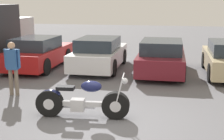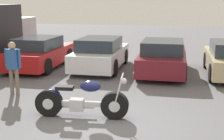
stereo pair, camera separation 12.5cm
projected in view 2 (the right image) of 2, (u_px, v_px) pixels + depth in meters
The scene contains 6 objects.
ground_plane at pixel (102, 123), 7.47m from camera, with size 60.00×60.00×0.00m, color slate.
motorcycle at pixel (81, 100), 7.77m from camera, with size 2.37×0.62×1.11m.
parked_car_red at pixel (40, 53), 13.44m from camera, with size 1.84×4.05×1.36m.
parked_car_white at pixel (101, 54), 13.23m from camera, with size 1.84×4.05×1.36m.
parked_car_maroon at pixel (163, 57), 12.42m from camera, with size 1.84×4.05×1.36m.
person_standing at pixel (13, 64), 9.51m from camera, with size 0.52×0.22×1.66m.
Camera 2 is at (1.69, -6.81, 2.88)m, focal length 50.00 mm.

